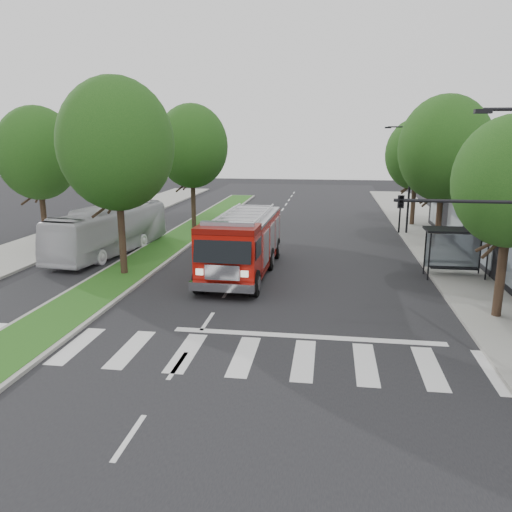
{
  "coord_description": "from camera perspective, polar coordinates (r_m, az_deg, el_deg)",
  "views": [
    {
      "loc": [
        4.65,
        -18.28,
        7.17
      ],
      "look_at": [
        1.38,
        3.98,
        1.8
      ],
      "focal_mm": 35.0,
      "sensor_mm": 36.0,
      "label": 1
    }
  ],
  "objects": [
    {
      "name": "streetlight_right_far",
      "position": [
        38.8,
        16.99,
        8.87
      ],
      "size": [
        2.11,
        0.2,
        8.0
      ],
      "color": "black",
      "rests_on": "ground"
    },
    {
      "name": "streetlight_right_near",
      "position": [
        15.79,
        26.59,
        2.88
      ],
      "size": [
        4.08,
        0.22,
        8.0
      ],
      "color": "black",
      "rests_on": "ground"
    },
    {
      "name": "tree_median_near",
      "position": [
        26.52,
        -15.68,
        12.17
      ],
      "size": [
        5.8,
        5.8,
        10.16
      ],
      "color": "black",
      "rests_on": "ground"
    },
    {
      "name": "ground",
      "position": [
        20.18,
        -5.57,
        -7.45
      ],
      "size": [
        140.0,
        140.0,
        0.0
      ],
      "primitive_type": "plane",
      "color": "black",
      "rests_on": "ground"
    },
    {
      "name": "sidewalk_left",
      "position": [
        34.88,
        -25.17,
        0.4
      ],
      "size": [
        5.0,
        80.0,
        0.15
      ],
      "primitive_type": "cube",
      "color": "gray",
      "rests_on": "ground"
    },
    {
      "name": "bus_shelter",
      "position": [
        27.71,
        21.89,
        1.78
      ],
      "size": [
        3.2,
        1.6,
        2.61
      ],
      "color": "black",
      "rests_on": "ground"
    },
    {
      "name": "tree_median_far",
      "position": [
        39.74,
        -7.36,
        12.33
      ],
      "size": [
        5.6,
        5.6,
        9.72
      ],
      "color": "black",
      "rests_on": "ground"
    },
    {
      "name": "tree_right_far",
      "position": [
        42.85,
        17.9,
        11.01
      ],
      "size": [
        5.0,
        5.0,
        8.73
      ],
      "color": "black",
      "rests_on": "ground"
    },
    {
      "name": "sidewalk_right",
      "position": [
        30.19,
        23.17,
        -1.27
      ],
      "size": [
        5.0,
        80.0,
        0.15
      ],
      "primitive_type": "cube",
      "color": "gray",
      "rests_on": "ground"
    },
    {
      "name": "fire_engine",
      "position": [
        26.55,
        -1.56,
        1.38
      ],
      "size": [
        3.22,
        9.89,
        3.41
      ],
      "rotation": [
        0.0,
        0.0,
        -0.02
      ],
      "color": "#670A05",
      "rests_on": "ground"
    },
    {
      "name": "median",
      "position": [
        38.47,
        -7.87,
        2.67
      ],
      "size": [
        3.0,
        50.0,
        0.15
      ],
      "color": "gray",
      "rests_on": "ground"
    },
    {
      "name": "tree_right_near",
      "position": [
        21.47,
        27.19,
        7.52
      ],
      "size": [
        4.4,
        4.4,
        8.05
      ],
      "color": "black",
      "rests_on": "ground"
    },
    {
      "name": "city_bus",
      "position": [
        32.66,
        -16.38,
        2.86
      ],
      "size": [
        3.92,
        10.93,
        2.98
      ],
      "primitive_type": "imported",
      "rotation": [
        0.0,
        0.0,
        -0.13
      ],
      "color": "silver",
      "rests_on": "ground"
    },
    {
      "name": "tree_right_mid",
      "position": [
        33.01,
        20.76,
        11.39
      ],
      "size": [
        5.6,
        5.6,
        9.72
      ],
      "color": "black",
      "rests_on": "ground"
    },
    {
      "name": "tree_left_mid",
      "position": [
        35.58,
        -23.69,
        10.7
      ],
      "size": [
        5.2,
        5.2,
        9.16
      ],
      "color": "black",
      "rests_on": "ground"
    }
  ]
}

